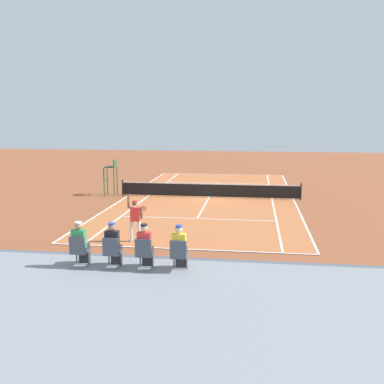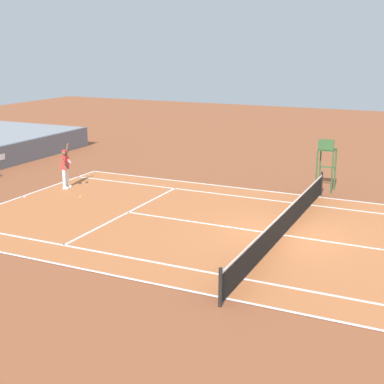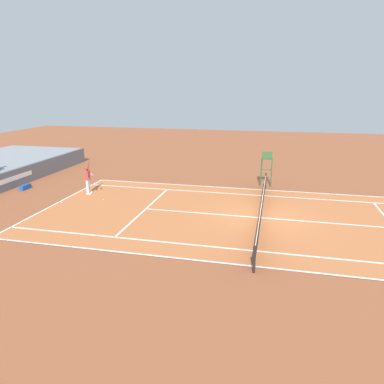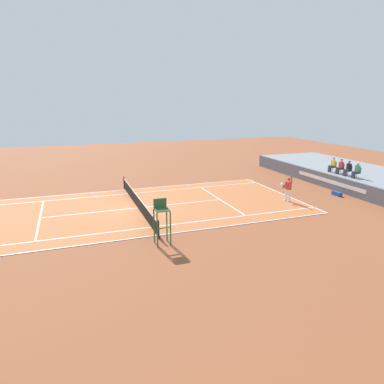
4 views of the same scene
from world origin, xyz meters
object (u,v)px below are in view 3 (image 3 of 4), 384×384
object	(u,v)px
tennis_player	(88,179)
umpire_chair	(267,164)
tennis_ball	(104,200)
equipment_bag	(25,187)

from	to	relation	value
tennis_player	umpire_chair	bearing A→B (deg)	-67.23
tennis_ball	umpire_chair	xyz separation A→B (m)	(5.68, -9.50, 1.52)
tennis_ball	umpire_chair	distance (m)	11.17
tennis_player	equipment_bag	world-z (taller)	tennis_player
equipment_bag	umpire_chair	bearing A→B (deg)	-73.56
umpire_chair	tennis_ball	bearing A→B (deg)	120.86
tennis_player	tennis_ball	world-z (taller)	tennis_player
tennis_player	equipment_bag	size ratio (longest dim) A/B	2.30
tennis_player	equipment_bag	bearing A→B (deg)	90.07
tennis_ball	tennis_player	bearing A→B (deg)	56.02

